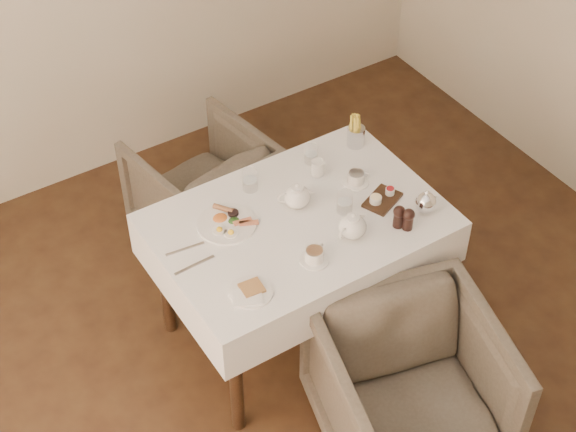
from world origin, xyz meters
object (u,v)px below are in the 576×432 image
at_px(table, 298,237).
at_px(breakfast_plate, 227,222).
at_px(teapot_centre, 297,195).
at_px(armchair_far, 203,186).
at_px(armchair_near, 410,389).

height_order(table, breakfast_plate, breakfast_plate).
distance_m(breakfast_plate, teapot_centre, 0.34).
xyz_separation_m(armchair_far, teapot_centre, (0.08, -0.82, 0.52)).
bearing_deg(teapot_centre, breakfast_plate, -172.40).
relative_size(table, breakfast_plate, 4.79).
xyz_separation_m(armchair_near, breakfast_plate, (-0.35, 0.93, 0.42)).
height_order(armchair_near, teapot_centre, teapot_centre).
height_order(armchair_near, breakfast_plate, breakfast_plate).
bearing_deg(armchair_near, teapot_centre, 106.07).
relative_size(armchair_near, teapot_centre, 4.55).
xyz_separation_m(table, armchair_far, (-0.04, 0.89, -0.33)).
bearing_deg(table, armchair_near, -85.35).
bearing_deg(teapot_centre, table, -99.08).
relative_size(breakfast_plate, teapot_centre, 1.60).
xyz_separation_m(table, breakfast_plate, (-0.29, 0.14, 0.13)).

